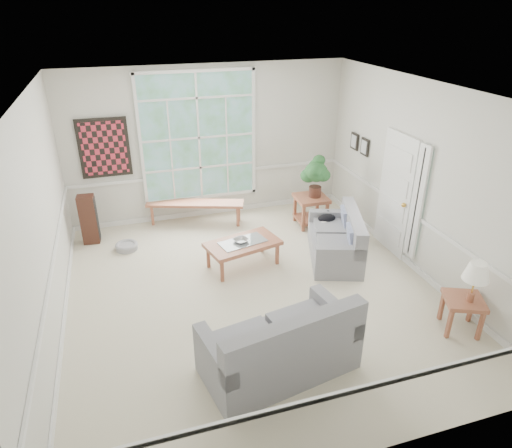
{
  "coord_description": "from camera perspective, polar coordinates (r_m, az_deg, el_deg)",
  "views": [
    {
      "loc": [
        -1.69,
        -5.58,
        4.04
      ],
      "look_at": [
        0.1,
        0.2,
        1.05
      ],
      "focal_mm": 32.0,
      "sensor_mm": 36.0,
      "label": 1
    }
  ],
  "objects": [
    {
      "name": "table_lamp",
      "position": [
        6.51,
        25.62,
        -6.59
      ],
      "size": [
        0.33,
        0.33,
        0.57
      ],
      "primitive_type": null,
      "rotation": [
        0.0,
        0.0,
        0.01
      ],
      "color": "white",
      "rests_on": "side_table"
    },
    {
      "name": "wall_left",
      "position": [
        6.22,
        -25.35,
        -0.51
      ],
      "size": [
        0.02,
        6.0,
        3.0
      ],
      "primitive_type": "cube",
      "color": "silver",
      "rests_on": "ground"
    },
    {
      "name": "coffee_table",
      "position": [
        7.62,
        -1.65,
        -3.75
      ],
      "size": [
        1.32,
        0.92,
        0.45
      ],
      "primitive_type": "cube",
      "rotation": [
        0.0,
        0.0,
        0.24
      ],
      "color": "#99543A",
      "rests_on": "floor"
    },
    {
      "name": "pewter_bowl",
      "position": [
        7.5,
        -1.88,
        -2.05
      ],
      "size": [
        0.38,
        0.38,
        0.07
      ],
      "primitive_type": "imported",
      "rotation": [
        0.0,
        0.0,
        0.36
      ],
      "color": "gray",
      "rests_on": "coffee_table"
    },
    {
      "name": "floor",
      "position": [
        7.09,
        -0.3,
        -8.46
      ],
      "size": [
        5.5,
        6.0,
        0.01
      ],
      "primitive_type": "cube",
      "color": "beige",
      "rests_on": "ground"
    },
    {
      "name": "wall_back",
      "position": [
        9.1,
        -5.92,
        9.96
      ],
      "size": [
        5.5,
        0.02,
        3.0
      ],
      "primitive_type": "cube",
      "color": "silver",
      "rests_on": "ground"
    },
    {
      "name": "loveseat_front",
      "position": [
        5.51,
        2.87,
        -13.89
      ],
      "size": [
        1.93,
        1.24,
        0.97
      ],
      "primitive_type": "cube",
      "rotation": [
        0.0,
        0.0,
        0.19
      ],
      "color": "gray",
      "rests_on": "floor"
    },
    {
      "name": "houseplant",
      "position": [
        8.79,
        7.5,
        5.9
      ],
      "size": [
        0.62,
        0.62,
        0.82
      ],
      "primitive_type": null,
      "rotation": [
        0.0,
        0.0,
        0.36
      ],
      "color": "#25582A",
      "rests_on": "end_table"
    },
    {
      "name": "entry_door",
      "position": [
        8.15,
        16.97,
        3.6
      ],
      "size": [
        0.08,
        0.9,
        2.1
      ],
      "primitive_type": "cube",
      "color": "white",
      "rests_on": "floor"
    },
    {
      "name": "wall_front",
      "position": [
        3.99,
        12.7,
        -13.96
      ],
      "size": [
        5.5,
        0.02,
        3.0
      ],
      "primitive_type": "cube",
      "color": "silver",
      "rests_on": "ground"
    },
    {
      "name": "wall_frame_far",
      "position": [
        9.23,
        12.16,
        10.07
      ],
      "size": [
        0.04,
        0.26,
        0.32
      ],
      "primitive_type": "cube",
      "color": "black",
      "rests_on": "wall_right"
    },
    {
      "name": "side_table",
      "position": [
        6.81,
        24.24,
        -10.22
      ],
      "size": [
        0.64,
        0.64,
        0.5
      ],
      "primitive_type": "cube",
      "rotation": [
        0.0,
        0.0,
        -0.41
      ],
      "color": "#99543A",
      "rests_on": "floor"
    },
    {
      "name": "window_back",
      "position": [
        8.99,
        -7.18,
        10.68
      ],
      "size": [
        2.3,
        0.08,
        2.4
      ],
      "primitive_type": "cube",
      "color": "white",
      "rests_on": "wall_back"
    },
    {
      "name": "loveseat_right",
      "position": [
        7.89,
        9.86,
        -1.49
      ],
      "size": [
        1.24,
        1.7,
        0.83
      ],
      "primitive_type": "cube",
      "rotation": [
        0.0,
        0.0,
        -0.33
      ],
      "color": "gray",
      "rests_on": "floor"
    },
    {
      "name": "cat",
      "position": [
        8.31,
        8.83,
        0.77
      ],
      "size": [
        0.4,
        0.37,
        0.16
      ],
      "primitive_type": "ellipsoid",
      "rotation": [
        0.0,
        0.0,
        -0.51
      ],
      "color": "black",
      "rests_on": "loveseat_right"
    },
    {
      "name": "ceiling",
      "position": [
        5.92,
        -0.37,
        16.19
      ],
      "size": [
        5.5,
        6.0,
        0.02
      ],
      "primitive_type": "cube",
      "color": "white",
      "rests_on": "ground"
    },
    {
      "name": "floor_speaker",
      "position": [
        8.78,
        -20.18,
        0.55
      ],
      "size": [
        0.31,
        0.25,
        0.92
      ],
      "primitive_type": "cube",
      "rotation": [
        0.0,
        0.0,
        -0.09
      ],
      "color": "#3C1E16",
      "rests_on": "floor"
    },
    {
      "name": "wall_frame_near",
      "position": [
        8.9,
        13.39,
        9.35
      ],
      "size": [
        0.04,
        0.26,
        0.32
      ],
      "primitive_type": "cube",
      "color": "black",
      "rests_on": "wall_right"
    },
    {
      "name": "wall_right",
      "position": [
        7.57,
        20.1,
        5.05
      ],
      "size": [
        0.02,
        6.0,
        3.0
      ],
      "primitive_type": "cube",
      "color": "silver",
      "rests_on": "ground"
    },
    {
      "name": "end_table",
      "position": [
        9.04,
        6.84,
        1.67
      ],
      "size": [
        0.62,
        0.62,
        0.6
      ],
      "primitive_type": "cube",
      "rotation": [
        0.0,
        0.0,
        -0.03
      ],
      "color": "#99543A",
      "rests_on": "floor"
    },
    {
      "name": "door_sidelight",
      "position": [
        7.65,
        19.58,
        2.51
      ],
      "size": [
        0.08,
        0.26,
        1.9
      ],
      "primitive_type": "cube",
      "color": "white",
      "rests_on": "wall_right"
    },
    {
      "name": "wall_art",
      "position": [
        8.87,
        -18.44,
        9.0
      ],
      "size": [
        0.9,
        0.06,
        1.1
      ],
      "primitive_type": "cube",
      "color": "maroon",
      "rests_on": "wall_back"
    },
    {
      "name": "pet_bed",
      "position": [
        8.51,
        -15.87,
        -2.69
      ],
      "size": [
        0.49,
        0.49,
        0.12
      ],
      "primitive_type": "cylinder",
      "rotation": [
        0.0,
        0.0,
        0.23
      ],
      "color": "gray",
      "rests_on": "floor"
    },
    {
      "name": "window_bench",
      "position": [
        9.16,
        -7.53,
        1.43
      ],
      "size": [
        1.92,
        0.96,
        0.44
      ],
      "primitive_type": "cube",
      "rotation": [
        0.0,
        0.0,
        -0.33
      ],
      "color": "#99543A",
      "rests_on": "floor"
    }
  ]
}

